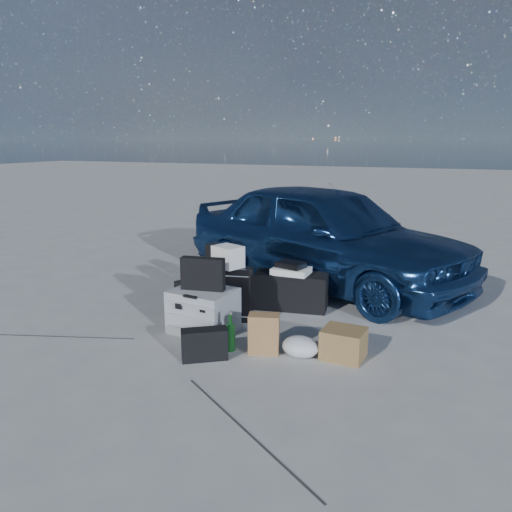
{
  "coord_description": "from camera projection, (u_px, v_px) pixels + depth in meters",
  "views": [
    {
      "loc": [
        2.06,
        -3.81,
        1.82
      ],
      "look_at": [
        0.13,
        0.85,
        0.63
      ],
      "focal_mm": 35.0,
      "sensor_mm": 36.0,
      "label": 1
    }
  ],
  "objects": [
    {
      "name": "ground",
      "position": [
        208.0,
        341.0,
        4.61
      ],
      "size": [
        60.0,
        60.0,
        0.0
      ],
      "primitive_type": "plane",
      "color": "#B5B4B0",
      "rests_on": "ground"
    },
    {
      "name": "car",
      "position": [
        324.0,
        234.0,
        6.27
      ],
      "size": [
        4.12,
        2.9,
        1.3
      ],
      "primitive_type": "imported",
      "rotation": [
        0.0,
        0.0,
        1.17
      ],
      "color": "navy",
      "rests_on": "ground"
    },
    {
      "name": "pelican_case",
      "position": [
        203.0,
        311.0,
        4.81
      ],
      "size": [
        0.62,
        0.53,
        0.42
      ],
      "primitive_type": "cube",
      "rotation": [
        0.0,
        0.0,
        -0.11
      ],
      "color": "#A6A8AB",
      "rests_on": "ground"
    },
    {
      "name": "laptop_bag",
      "position": [
        203.0,
        274.0,
        4.73
      ],
      "size": [
        0.43,
        0.17,
        0.31
      ],
      "primitive_type": "cube",
      "rotation": [
        0.0,
        0.0,
        0.16
      ],
      "color": "black",
      "rests_on": "pelican_case"
    },
    {
      "name": "briefcase",
      "position": [
        188.0,
        299.0,
        5.33
      ],
      "size": [
        0.4,
        0.27,
        0.31
      ],
      "primitive_type": "cube",
      "rotation": [
        0.0,
        0.0,
        -0.49
      ],
      "color": "black",
      "rests_on": "ground"
    },
    {
      "name": "suitcase_left",
      "position": [
        225.0,
        272.0,
        5.79
      ],
      "size": [
        0.51,
        0.33,
        0.63
      ],
      "primitive_type": "cube",
      "rotation": [
        0.0,
        0.0,
        -0.36
      ],
      "color": "black",
      "rests_on": "ground"
    },
    {
      "name": "suitcase_right",
      "position": [
        230.0,
        294.0,
        5.1
      ],
      "size": [
        0.49,
        0.26,
        0.56
      ],
      "primitive_type": "cube",
      "rotation": [
        0.0,
        0.0,
        0.22
      ],
      "color": "black",
      "rests_on": "ground"
    },
    {
      "name": "white_carton",
      "position": [
        228.0,
        257.0,
        5.02
      ],
      "size": [
        0.34,
        0.31,
        0.22
      ],
      "primitive_type": "cube",
      "rotation": [
        0.0,
        0.0,
        -0.39
      ],
      "color": "white",
      "rests_on": "suitcase_right"
    },
    {
      "name": "duffel_bag",
      "position": [
        291.0,
        291.0,
        5.47
      ],
      "size": [
        0.83,
        0.45,
        0.39
      ],
      "primitive_type": "cube",
      "rotation": [
        0.0,
        0.0,
        0.15
      ],
      "color": "black",
      "rests_on": "ground"
    },
    {
      "name": "flat_box_white",
      "position": [
        291.0,
        271.0,
        5.41
      ],
      "size": [
        0.39,
        0.29,
        0.07
      ],
      "primitive_type": "cube",
      "rotation": [
        0.0,
        0.0,
        -0.0
      ],
      "color": "white",
      "rests_on": "duffel_bag"
    },
    {
      "name": "flat_box_black",
      "position": [
        291.0,
        265.0,
        5.4
      ],
      "size": [
        0.33,
        0.28,
        0.06
      ],
      "primitive_type": "cube",
      "rotation": [
        0.0,
        0.0,
        -0.26
      ],
      "color": "black",
      "rests_on": "flat_box_white"
    },
    {
      "name": "kraft_bag",
      "position": [
        264.0,
        334.0,
        4.32
      ],
      "size": [
        0.3,
        0.23,
        0.35
      ],
      "primitive_type": "cube",
      "rotation": [
        0.0,
        0.0,
        0.3
      ],
      "color": "#9A7543",
      "rests_on": "ground"
    },
    {
      "name": "cardboard_box",
      "position": [
        344.0,
        344.0,
        4.23
      ],
      "size": [
        0.36,
        0.32,
        0.26
      ],
      "primitive_type": "cube",
      "rotation": [
        0.0,
        0.0,
        -0.07
      ],
      "color": "olive",
      "rests_on": "ground"
    },
    {
      "name": "plastic_bag",
      "position": [
        300.0,
        347.0,
        4.26
      ],
      "size": [
        0.36,
        0.32,
        0.18
      ],
      "primitive_type": "ellipsoid",
      "rotation": [
        0.0,
        0.0,
        -0.16
      ],
      "color": "silver",
      "rests_on": "ground"
    },
    {
      "name": "messenger_bag",
      "position": [
        204.0,
        344.0,
        4.2
      ],
      "size": [
        0.4,
        0.33,
        0.27
      ],
      "primitive_type": "cube",
      "rotation": [
        0.0,
        0.0,
        0.6
      ],
      "color": "black",
      "rests_on": "ground"
    },
    {
      "name": "green_bottle",
      "position": [
        230.0,
        332.0,
        4.37
      ],
      "size": [
        0.11,
        0.11,
        0.34
      ],
      "primitive_type": "cylinder",
      "rotation": [
        0.0,
        0.0,
        0.31
      ],
      "color": "#0C3311",
      "rests_on": "ground"
    }
  ]
}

